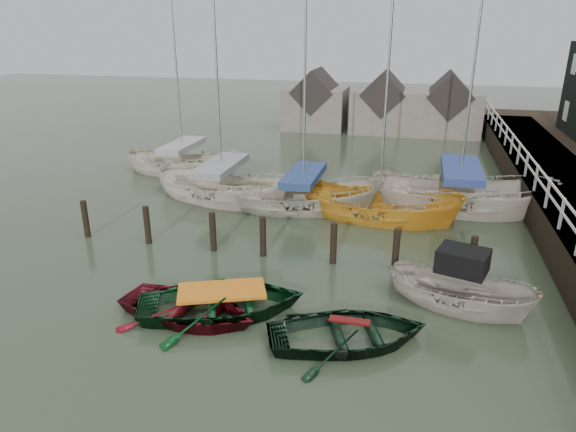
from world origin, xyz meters
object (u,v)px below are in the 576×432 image
(sailboat_d, at_px, (457,208))
(sailboat_a, at_px, (223,198))
(motorboat, at_px, (458,303))
(rowboat_red, at_px, (189,318))
(sailboat_c, at_px, (378,218))
(sailboat_b, at_px, (303,208))
(rowboat_dkgreen, at_px, (348,342))
(rowboat_green, at_px, (223,313))
(sailboat_e, at_px, (184,172))

(sailboat_d, bearing_deg, sailboat_a, 100.55)
(motorboat, height_order, sailboat_d, sailboat_d)
(rowboat_red, xyz_separation_m, sailboat_a, (-2.69, 9.53, 0.06))
(sailboat_d, bearing_deg, sailboat_c, 124.31)
(sailboat_b, bearing_deg, rowboat_red, 162.27)
(rowboat_dkgreen, relative_size, sailboat_c, 0.38)
(sailboat_a, distance_m, sailboat_b, 3.80)
(rowboat_red, height_order, rowboat_dkgreen, rowboat_dkgreen)
(rowboat_red, height_order, rowboat_green, rowboat_green)
(rowboat_red, relative_size, rowboat_dkgreen, 0.98)
(sailboat_d, bearing_deg, rowboat_dkgreen, 167.56)
(sailboat_b, relative_size, sailboat_d, 0.88)
(rowboat_dkgreen, relative_size, sailboat_e, 0.40)
(rowboat_green, height_order, sailboat_e, sailboat_e)
(sailboat_c, height_order, sailboat_d, sailboat_d)
(sailboat_d, distance_m, sailboat_e, 13.98)
(sailboat_a, bearing_deg, rowboat_green, -143.83)
(rowboat_dkgreen, height_order, sailboat_b, sailboat_b)
(rowboat_red, relative_size, rowboat_green, 0.87)
(rowboat_dkgreen, distance_m, sailboat_b, 9.85)
(sailboat_a, bearing_deg, motorboat, -111.15)
(sailboat_b, bearing_deg, sailboat_e, 50.57)
(rowboat_green, relative_size, motorboat, 1.03)
(rowboat_red, bearing_deg, sailboat_b, 2.43)
(sailboat_a, distance_m, sailboat_e, 5.19)
(rowboat_dkgreen, bearing_deg, sailboat_a, 14.69)
(rowboat_green, height_order, sailboat_d, sailboat_d)
(rowboat_dkgreen, height_order, sailboat_a, sailboat_a)
(sailboat_c, height_order, sailboat_e, sailboat_c)
(sailboat_e, bearing_deg, sailboat_c, -112.31)
(rowboat_green, height_order, rowboat_dkgreen, rowboat_green)
(sailboat_b, bearing_deg, rowboat_dkgreen, -171.81)
(rowboat_red, bearing_deg, rowboat_dkgreen, -81.98)
(sailboat_b, bearing_deg, rowboat_green, 167.11)
(sailboat_b, height_order, sailboat_d, sailboat_d)
(sailboat_a, bearing_deg, rowboat_dkgreen, -128.77)
(sailboat_a, distance_m, sailboat_d, 10.21)
(rowboat_green, bearing_deg, rowboat_red, 97.01)
(rowboat_dkgreen, relative_size, sailboat_a, 0.36)
(sailboat_e, bearing_deg, sailboat_b, -118.60)
(rowboat_red, relative_size, sailboat_a, 0.36)
(rowboat_red, bearing_deg, rowboat_green, -51.22)
(rowboat_green, distance_m, motorboat, 6.54)
(sailboat_a, xyz_separation_m, sailboat_e, (-3.63, 3.71, 0.00))
(rowboat_dkgreen, xyz_separation_m, motorboat, (2.72, 2.48, 0.10))
(sailboat_d, height_order, sailboat_e, sailboat_d)
(sailboat_a, bearing_deg, sailboat_c, -79.96)
(rowboat_red, xyz_separation_m, sailboat_b, (1.10, 9.22, 0.06))
(sailboat_b, bearing_deg, sailboat_d, -87.12)
(motorboat, relative_size, sailboat_c, 0.41)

